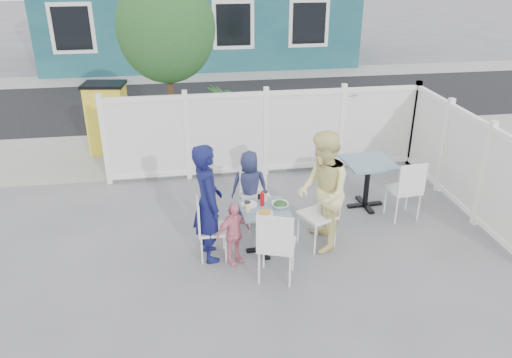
{
  "coord_description": "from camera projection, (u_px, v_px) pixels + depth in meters",
  "views": [
    {
      "loc": [
        -1.43,
        -6.2,
        3.92
      ],
      "look_at": [
        -0.44,
        0.15,
        0.94
      ],
      "focal_mm": 35.0,
      "sensor_mm": 36.0,
      "label": 1
    }
  ],
  "objects": [
    {
      "name": "utility_cabinet",
      "position": [
        108.0,
        120.0,
        10.28
      ],
      "size": [
        0.83,
        0.65,
        1.42
      ],
      "primitive_type": "cube",
      "rotation": [
        0.0,
        0.0,
        -0.14
      ],
      "color": "yellow",
      "rests_on": "ground"
    },
    {
      "name": "potted_shrub_a",
      "position": [
        226.0,
        125.0,
        9.78
      ],
      "size": [
        0.92,
        0.92,
        1.55
      ],
      "primitive_type": "imported",
      "rotation": [
        0.0,
        0.0,
        1.5
      ],
      "color": "#173E1F",
      "rests_on": "ground"
    },
    {
      "name": "chair_near",
      "position": [
        276.0,
        242.0,
        6.23
      ],
      "size": [
        0.58,
        0.57,
        1.01
      ],
      "rotation": [
        0.0,
        0.0,
        -0.32
      ],
      "color": "white",
      "rests_on": "ground"
    },
    {
      "name": "woman",
      "position": [
        322.0,
        192.0,
        6.86
      ],
      "size": [
        0.74,
        0.9,
        1.73
      ],
      "primitive_type": "imported",
      "rotation": [
        0.0,
        0.0,
        -1.67
      ],
      "color": "#F8EB4A",
      "rests_on": "ground"
    },
    {
      "name": "chair_right",
      "position": [
        322.0,
        208.0,
        7.06
      ],
      "size": [
        0.58,
        0.59,
        1.0
      ],
      "rotation": [
        0.0,
        0.0,
        1.99
      ],
      "color": "white",
      "rests_on": "ground"
    },
    {
      "name": "coffee_cup_b",
      "position": [
        264.0,
        196.0,
        7.02
      ],
      "size": [
        0.08,
        0.08,
        0.13
      ],
      "primitive_type": "cylinder",
      "color": "beige",
      "rests_on": "main_table"
    },
    {
      "name": "boy",
      "position": [
        250.0,
        187.0,
        7.68
      ],
      "size": [
        0.59,
        0.41,
        1.16
      ],
      "primitive_type": "imported",
      "rotation": [
        0.0,
        0.0,
        3.07
      ],
      "color": "#212649",
      "rests_on": "ground"
    },
    {
      "name": "fence_right",
      "position": [
        462.0,
        162.0,
        8.04
      ],
      "size": [
        0.08,
        3.66,
        1.6
      ],
      "rotation": [
        0.0,
        0.0,
        1.57
      ],
      "color": "white",
      "rests_on": "ground"
    },
    {
      "name": "plate_side",
      "position": [
        249.0,
        204.0,
        6.92
      ],
      "size": [
        0.23,
        0.23,
        0.02
      ],
      "primitive_type": "cylinder",
      "color": "white",
      "rests_on": "main_table"
    },
    {
      "name": "fence_back",
      "position": [
        266.0,
        135.0,
        9.24
      ],
      "size": [
        5.86,
        0.08,
        1.6
      ],
      "color": "white",
      "rests_on": "ground"
    },
    {
      "name": "near_sidewalk",
      "position": [
        250.0,
        147.0,
        10.81
      ],
      "size": [
        24.0,
        2.6,
        0.01
      ],
      "primitive_type": "cube",
      "color": "gray",
      "rests_on": "ground"
    },
    {
      "name": "pepper_shaker",
      "position": [
        259.0,
        197.0,
        7.07
      ],
      "size": [
        0.03,
        0.03,
        0.08
      ],
      "primitive_type": "cylinder",
      "color": "black",
      "rests_on": "main_table"
    },
    {
      "name": "ground",
      "position": [
        287.0,
        239.0,
        7.41
      ],
      "size": [
        80.0,
        80.0,
        0.0
      ],
      "primitive_type": "plane",
      "color": "slate"
    },
    {
      "name": "coffee_cup_a",
      "position": [
        247.0,
        207.0,
        6.73
      ],
      "size": [
        0.09,
        0.09,
        0.13
      ],
      "primitive_type": "cylinder",
      "color": "beige",
      "rests_on": "main_table"
    },
    {
      "name": "chair_back",
      "position": [
        256.0,
        191.0,
        7.6
      ],
      "size": [
        0.5,
        0.49,
        0.96
      ],
      "rotation": [
        0.0,
        0.0,
        3.32
      ],
      "color": "white",
      "rests_on": "ground"
    },
    {
      "name": "potted_shrub_b",
      "position": [
        329.0,
        123.0,
        9.99
      ],
      "size": [
        1.67,
        1.57,
        1.49
      ],
      "primitive_type": "imported",
      "rotation": [
        0.0,
        0.0,
        5.91
      ],
      "color": "#173E1F",
      "rests_on": "ground"
    },
    {
      "name": "far_sidewalk",
      "position": [
        221.0,
        76.0,
        16.91
      ],
      "size": [
        24.0,
        1.6,
        0.01
      ],
      "primitive_type": "cube",
      "color": "gray",
      "rests_on": "ground"
    },
    {
      "name": "tree",
      "position": [
        166.0,
        29.0,
        9.05
      ],
      "size": [
        1.8,
        1.62,
        3.59
      ],
      "color": "#382316",
      "rests_on": "ground"
    },
    {
      "name": "spare_table",
      "position": [
        368.0,
        172.0,
        8.09
      ],
      "size": [
        0.81,
        0.81,
        0.81
      ],
      "rotation": [
        0.0,
        0.0,
        0.06
      ],
      "color": "teal",
      "rests_on": "ground"
    },
    {
      "name": "man",
      "position": [
        208.0,
        203.0,
        6.65
      ],
      "size": [
        0.49,
        0.67,
        1.67
      ],
      "primitive_type": "imported",
      "rotation": [
        0.0,
        0.0,
        1.74
      ],
      "color": "#111447",
      "rests_on": "ground"
    },
    {
      "name": "chair_spare",
      "position": [
        407.0,
        186.0,
        7.71
      ],
      "size": [
        0.49,
        0.47,
        0.99
      ],
      "rotation": [
        0.0,
        0.0,
        0.09
      ],
      "color": "white",
      "rests_on": "ground"
    },
    {
      "name": "toddler",
      "position": [
        233.0,
        234.0,
        6.67
      ],
      "size": [
        0.57,
        0.43,
        0.9
      ],
      "primitive_type": "imported",
      "rotation": [
        0.0,
        0.0,
        0.47
      ],
      "color": "pink",
      "rests_on": "ground"
    },
    {
      "name": "salad_bowl",
      "position": [
        280.0,
        205.0,
        6.86
      ],
      "size": [
        0.23,
        0.23,
        0.06
      ],
      "primitive_type": "imported",
      "color": "white",
      "rests_on": "main_table"
    },
    {
      "name": "ketchup_bottle",
      "position": [
        262.0,
        199.0,
        6.87
      ],
      "size": [
        0.06,
        0.06,
        0.19
      ],
      "primitive_type": "cylinder",
      "color": "#B3060F",
      "rests_on": "main_table"
    },
    {
      "name": "chair_left",
      "position": [
        207.0,
        225.0,
        6.76
      ],
      "size": [
        0.39,
        0.4,
        0.88
      ],
      "rotation": [
        0.0,
        0.0,
        -1.57
      ],
      "color": "white",
      "rests_on": "ground"
    },
    {
      "name": "main_table",
      "position": [
        264.0,
        218.0,
        6.9
      ],
      "size": [
        0.67,
        0.67,
        0.68
      ],
      "rotation": [
        0.0,
        0.0,
        0.04
      ],
      "color": "teal",
      "rests_on": "ground"
    },
    {
      "name": "salt_shaker",
      "position": [
        256.0,
        198.0,
        7.03
      ],
      "size": [
        0.03,
        0.03,
        0.06
      ],
      "primitive_type": "cylinder",
      "color": "white",
      "rests_on": "main_table"
    },
    {
      "name": "plate_main",
      "position": [
        265.0,
        213.0,
        6.68
      ],
      "size": [
        0.23,
        0.23,
        0.01
      ],
      "primitive_type": "cylinder",
      "color": "white",
      "rests_on": "main_table"
    },
    {
      "name": "street",
      "position": [
        231.0,
        101.0,
        14.13
      ],
      "size": [
        24.0,
        5.0,
        0.01
      ],
      "primitive_type": "cube",
      "color": "black",
      "rests_on": "ground"
    }
  ]
}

